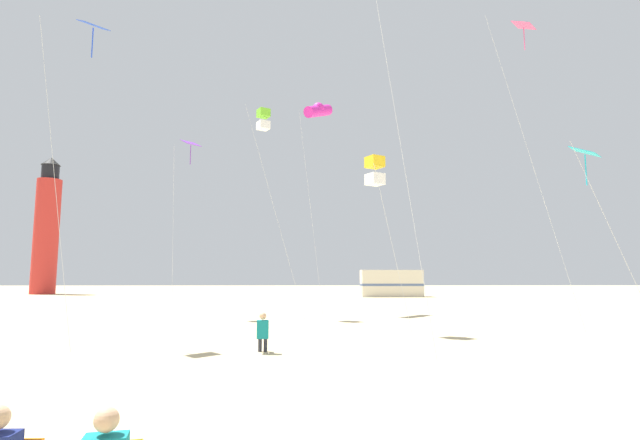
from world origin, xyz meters
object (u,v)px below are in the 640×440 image
object	(u,v)px
kite_diamond_blue	(90,38)
kite_box_gold	(375,171)
kite_box_lime	(263,120)
rv_van_cream	(391,283)
kite_diamond_rainbow	(524,39)
lighthouse_distant	(47,229)
kite_diamond_cyan	(586,158)
kite_tube_magenta	(318,110)
kite_diamond_violet	(190,150)
kite_flyer_standing	(263,331)

from	to	relation	value
kite_diamond_blue	kite_box_gold	size ratio (longest dim) A/B	1.62
kite_box_lime	rv_van_cream	size ratio (longest dim) A/B	1.76
kite_diamond_rainbow	lighthouse_distant	size ratio (longest dim) A/B	0.83
kite_diamond_cyan	kite_tube_magenta	world-z (taller)	kite_tube_magenta
kite_diamond_rainbow	kite_box_gold	distance (m)	9.99
kite_diamond_blue	kite_diamond_violet	size ratio (longest dim) A/B	1.16
kite_diamond_rainbow	kite_diamond_violet	bearing A→B (deg)	162.47
kite_diamond_cyan	kite_diamond_rainbow	bearing A→B (deg)	88.12
kite_flyer_standing	kite_box_lime	bearing A→B (deg)	-88.27
kite_diamond_cyan	kite_tube_magenta	size ratio (longest dim) A/B	0.51
kite_box_gold	lighthouse_distant	bearing A→B (deg)	131.01
kite_diamond_blue	lighthouse_distant	world-z (taller)	lighthouse_distant
kite_diamond_cyan	rv_van_cream	distance (m)	34.53
kite_box_lime	kite_box_gold	size ratio (longest dim) A/B	1.64
lighthouse_distant	kite_tube_magenta	bearing A→B (deg)	-42.24
kite_diamond_rainbow	kite_box_gold	bearing A→B (deg)	-165.18
kite_diamond_violet	rv_van_cream	size ratio (longest dim) A/B	1.49
kite_box_lime	kite_diamond_cyan	bearing A→B (deg)	-37.73
kite_diamond_rainbow	rv_van_cream	xyz separation A→B (m)	(-1.10, 29.82, -11.59)
kite_diamond_cyan	kite_diamond_blue	size ratio (longest dim) A/B	0.60
kite_diamond_cyan	kite_tube_magenta	distance (m)	16.78
lighthouse_distant	kite_diamond_rainbow	bearing A→B (deg)	-42.16
kite_diamond_blue	kite_diamond_violet	xyz separation A→B (m)	(1.12, 9.59, -1.43)
kite_flyer_standing	lighthouse_distant	size ratio (longest dim) A/B	0.07
kite_diamond_blue	rv_van_cream	xyz separation A→B (m)	(16.41, 34.23, -9.10)
kite_diamond_rainbow	kite_box_gold	size ratio (longest dim) A/B	2.01
kite_tube_magenta	kite_box_lime	world-z (taller)	kite_tube_magenta
kite_box_gold	kite_tube_magenta	bearing A→B (deg)	101.27
kite_diamond_blue	kite_flyer_standing	bearing A→B (deg)	-16.35
kite_diamond_violet	kite_box_lime	distance (m)	4.38
kite_flyer_standing	kite_diamond_violet	world-z (taller)	kite_diamond_violet
kite_box_gold	rv_van_cream	xyz separation A→B (m)	(6.12, 31.73, -4.96)
kite_diamond_cyan	lighthouse_distant	distance (m)	59.38
kite_diamond_blue	kite_diamond_rainbow	bearing A→B (deg)	14.12
kite_diamond_blue	rv_van_cream	distance (m)	39.04
kite_diamond_blue	kite_tube_magenta	xyz separation A→B (m)	(8.25, 12.71, 2.01)
kite_tube_magenta	kite_diamond_rainbow	world-z (taller)	kite_diamond_rainbow
kite_diamond_violet	kite_box_gold	distance (m)	11.91
kite_flyer_standing	rv_van_cream	bearing A→B (deg)	-109.86
kite_diamond_blue	lighthouse_distant	bearing A→B (deg)	119.90
lighthouse_distant	kite_diamond_blue	bearing A→B (deg)	-60.10
kite_tube_magenta	kite_diamond_rainbow	xyz separation A→B (m)	(9.26, -8.31, 0.48)
kite_diamond_cyan	kite_diamond_rainbow	size ratio (longest dim) A/B	0.48
kite_tube_magenta	kite_diamond_cyan	bearing A→B (deg)	-54.20
rv_van_cream	kite_tube_magenta	bearing A→B (deg)	-111.40
kite_diamond_cyan	kite_box_lime	size ratio (longest dim) A/B	0.59
kite_tube_magenta	kite_box_gold	size ratio (longest dim) A/B	1.90
kite_box_lime	rv_van_cream	xyz separation A→B (m)	(11.27, 24.70, -9.40)
kite_box_gold	lighthouse_distant	distance (m)	52.78
kite_flyer_standing	lighthouse_distant	xyz separation A→B (m)	(-30.67, 44.16, 7.22)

